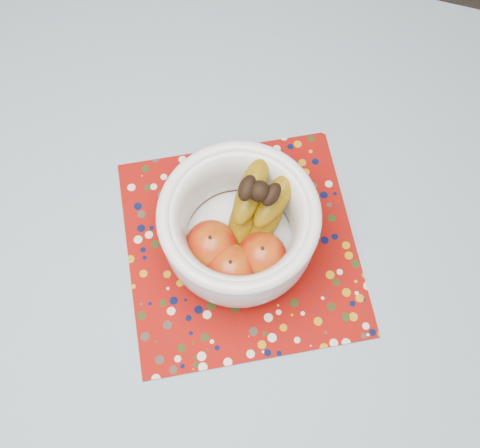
{
  "coord_description": "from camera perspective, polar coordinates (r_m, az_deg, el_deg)",
  "views": [
    {
      "loc": [
        0.18,
        -0.19,
        1.59
      ],
      "look_at": [
        0.1,
        0.09,
        0.84
      ],
      "focal_mm": 42.0,
      "sensor_mm": 36.0,
      "label": 1
    }
  ],
  "objects": [
    {
      "name": "table",
      "position": [
        0.96,
        -7.11,
        -6.97
      ],
      "size": [
        1.2,
        1.2,
        0.75
      ],
      "color": "brown",
      "rests_on": "ground"
    },
    {
      "name": "tablecloth",
      "position": [
        0.88,
        -7.72,
        -5.65
      ],
      "size": [
        1.32,
        1.32,
        0.01
      ],
      "primitive_type": "cube",
      "color": "slate",
      "rests_on": "table"
    },
    {
      "name": "placemat",
      "position": [
        0.88,
        0.13,
        -2.31
      ],
      "size": [
        0.47,
        0.47,
        0.0
      ],
      "primitive_type": "cube",
      "rotation": [
        0.0,
        0.0,
        0.46
      ],
      "color": "maroon",
      "rests_on": "tablecloth"
    },
    {
      "name": "fruit_bowl",
      "position": [
        0.81,
        0.34,
        -0.33
      ],
      "size": [
        0.23,
        0.23,
        0.17
      ],
      "color": "silver",
      "rests_on": "placemat"
    }
  ]
}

